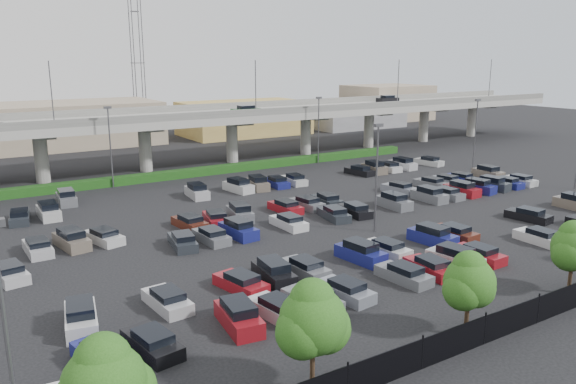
{
  "coord_description": "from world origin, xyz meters",
  "views": [
    {
      "loc": [
        -34.35,
        -46.93,
        16.21
      ],
      "look_at": [
        -2.88,
        2.96,
        2.0
      ],
      "focal_mm": 35.0,
      "sensor_mm": 36.0,
      "label": 1
    }
  ],
  "objects": [
    {
      "name": "parked_cars",
      "position": [
        0.7,
        -3.54,
        0.62
      ],
      "size": [
        63.0,
        41.6,
        1.67
      ],
      "color": "navy",
      "rests_on": "ground"
    },
    {
      "name": "overpass",
      "position": [
        -0.22,
        32.01,
        6.97
      ],
      "size": [
        150.0,
        13.0,
        15.8
      ],
      "color": "#9B9B93",
      "rests_on": "ground"
    },
    {
      "name": "tree_row",
      "position": [
        0.7,
        -26.53,
        3.52
      ],
      "size": [
        65.07,
        3.66,
        5.94
      ],
      "color": "#332316",
      "rests_on": "ground"
    },
    {
      "name": "hedge",
      "position": [
        0.0,
        25.0,
        0.55
      ],
      "size": [
        66.0,
        1.6,
        1.1
      ],
      "primitive_type": "cube",
      "color": "#143F12",
      "rests_on": "ground"
    },
    {
      "name": "distant_buildings",
      "position": [
        12.38,
        61.81,
        3.74
      ],
      "size": [
        138.0,
        24.0,
        9.0
      ],
      "color": "gray",
      "rests_on": "ground"
    },
    {
      "name": "comm_tower",
      "position": [
        4.0,
        74.0,
        15.61
      ],
      "size": [
        2.4,
        2.4,
        30.0
      ],
      "color": "#48474C",
      "rests_on": "ground"
    },
    {
      "name": "ground",
      "position": [
        0.0,
        0.0,
        0.0
      ],
      "size": [
        280.0,
        280.0,
        0.0
      ],
      "primitive_type": "plane",
      "color": "black"
    },
    {
      "name": "fence",
      "position": [
        -0.05,
        -28.0,
        0.9
      ],
      "size": [
        70.0,
        0.1,
        2.0
      ],
      "color": "black",
      "rests_on": "ground"
    },
    {
      "name": "light_poles",
      "position": [
        -4.13,
        2.0,
        6.24
      ],
      "size": [
        66.9,
        48.38,
        10.3
      ],
      "color": "#48474C",
      "rests_on": "ground"
    }
  ]
}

